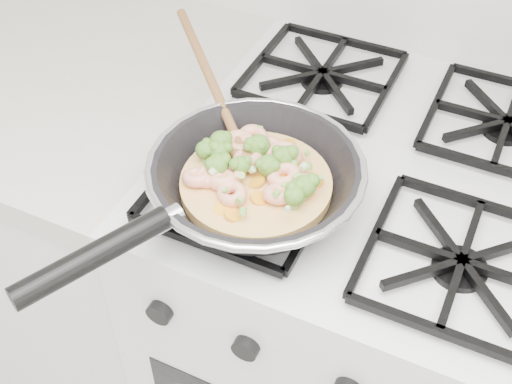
% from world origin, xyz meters
% --- Properties ---
extents(stove, '(0.60, 0.60, 0.92)m').
position_xyz_m(stove, '(0.00, 1.70, 0.46)').
color(stove, white).
rests_on(stove, ground).
extents(counter_left, '(1.00, 0.60, 0.90)m').
position_xyz_m(counter_left, '(-0.80, 1.70, 0.45)').
color(counter_left, silver).
rests_on(counter_left, ground).
extents(skillet, '(0.39, 0.55, 0.10)m').
position_xyz_m(skillet, '(-0.13, 1.54, 0.96)').
color(skillet, black).
rests_on(skillet, stove).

